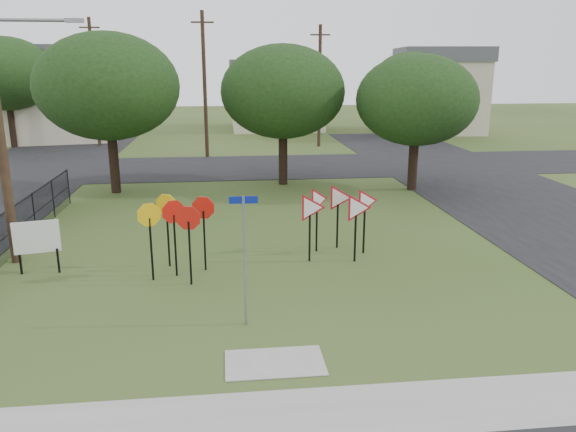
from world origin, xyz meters
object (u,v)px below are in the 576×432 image
object	(u,v)px
street_name_sign	(245,253)
yield_sign_cluster	(337,206)
stop_sign_cluster	(177,219)
info_board	(37,239)

from	to	relation	value
street_name_sign	yield_sign_cluster	world-z (taller)	street_name_sign
street_name_sign	yield_sign_cluster	size ratio (longest dim) A/B	1.12
stop_sign_cluster	info_board	world-z (taller)	stop_sign_cluster
yield_sign_cluster	stop_sign_cluster	bearing A→B (deg)	-165.66
info_board	yield_sign_cluster	bearing A→B (deg)	4.25
stop_sign_cluster	yield_sign_cluster	size ratio (longest dim) A/B	0.81
yield_sign_cluster	info_board	distance (m)	8.84
street_name_sign	stop_sign_cluster	distance (m)	3.83
yield_sign_cluster	street_name_sign	bearing A→B (deg)	-123.36
stop_sign_cluster	yield_sign_cluster	distance (m)	4.96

